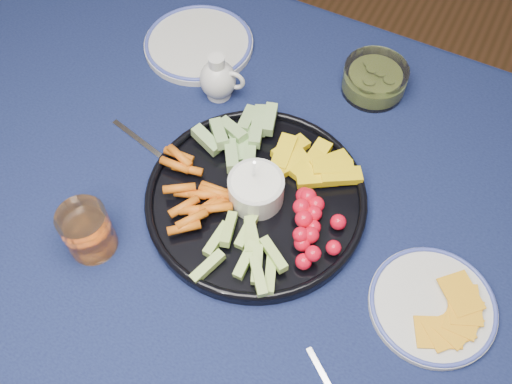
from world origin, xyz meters
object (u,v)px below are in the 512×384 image
at_px(dining_table, 278,250).
at_px(cheese_plate, 433,305).
at_px(creamer_pitcher, 218,79).
at_px(juice_tumbler, 88,233).
at_px(pickle_bowl, 374,80).
at_px(crudite_platter, 255,195).
at_px(side_plate_extra, 199,43).

distance_m(dining_table, cheese_plate, 0.29).
bearing_deg(creamer_pitcher, juice_tumbler, -93.21).
distance_m(dining_table, juice_tumbler, 0.33).
height_order(creamer_pitcher, juice_tumbler, creamer_pitcher).
relative_size(creamer_pitcher, pickle_bowl, 0.79).
bearing_deg(pickle_bowl, crudite_platter, -104.22).
distance_m(crudite_platter, cheese_plate, 0.33).
distance_m(pickle_bowl, side_plate_extra, 0.37).
height_order(juice_tumbler, side_plate_extra, juice_tumbler).
bearing_deg(side_plate_extra, crudite_platter, -45.31).
bearing_deg(cheese_plate, dining_table, 175.81).
relative_size(crudite_platter, cheese_plate, 1.93).
bearing_deg(juice_tumbler, side_plate_extra, 99.67).
bearing_deg(side_plate_extra, cheese_plate, -28.15).
relative_size(dining_table, cheese_plate, 8.47).
xyz_separation_m(crudite_platter, side_plate_extra, (-0.28, 0.28, -0.01)).
distance_m(creamer_pitcher, cheese_plate, 0.56).
height_order(cheese_plate, side_plate_extra, cheese_plate).
bearing_deg(dining_table, pickle_bowl, 85.94).
bearing_deg(crudite_platter, side_plate_extra, 134.69).
distance_m(creamer_pitcher, side_plate_extra, 0.14).
bearing_deg(side_plate_extra, dining_table, -42.16).
bearing_deg(crudite_platter, cheese_plate, -7.65).
distance_m(crudite_platter, juice_tumbler, 0.28).
bearing_deg(pickle_bowl, cheese_plate, -57.15).
relative_size(pickle_bowl, side_plate_extra, 0.55).
bearing_deg(creamer_pitcher, dining_table, -41.92).
distance_m(crudite_platter, creamer_pitcher, 0.26).
height_order(crudite_platter, juice_tumbler, crudite_platter).
bearing_deg(dining_table, creamer_pitcher, 138.08).
distance_m(crudite_platter, side_plate_extra, 0.40).
relative_size(pickle_bowl, cheese_plate, 0.63).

